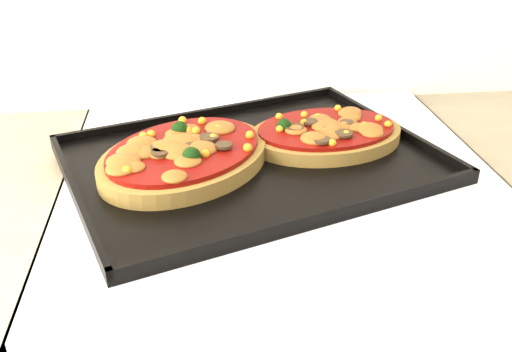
{
  "coord_description": "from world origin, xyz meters",
  "views": [
    {
      "loc": [
        -0.13,
        1.02,
        1.28
      ],
      "look_at": [
        -0.05,
        1.68,
        0.92
      ],
      "focal_mm": 40.0,
      "sensor_mm": 36.0,
      "label": 1
    }
  ],
  "objects": [
    {
      "name": "pizza_left",
      "position": [
        -0.14,
        1.72,
        0.94
      ],
      "size": [
        0.32,
        0.32,
        0.04
      ],
      "primitive_type": null,
      "rotation": [
        0.0,
        0.0,
        0.77
      ],
      "color": "olive",
      "rests_on": "baking_tray"
    },
    {
      "name": "baking_tray",
      "position": [
        -0.05,
        1.73,
        0.92
      ],
      "size": [
        0.58,
        0.5,
        0.02
      ],
      "primitive_type": "cube",
      "rotation": [
        0.0,
        0.0,
        0.33
      ],
      "color": "black",
      "rests_on": "stove"
    },
    {
      "name": "pizza_right",
      "position": [
        0.07,
        1.77,
        0.94
      ],
      "size": [
        0.25,
        0.2,
        0.03
      ],
      "primitive_type": null,
      "rotation": [
        0.0,
        0.0,
        0.17
      ],
      "color": "olive",
      "rests_on": "baking_tray"
    }
  ]
}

